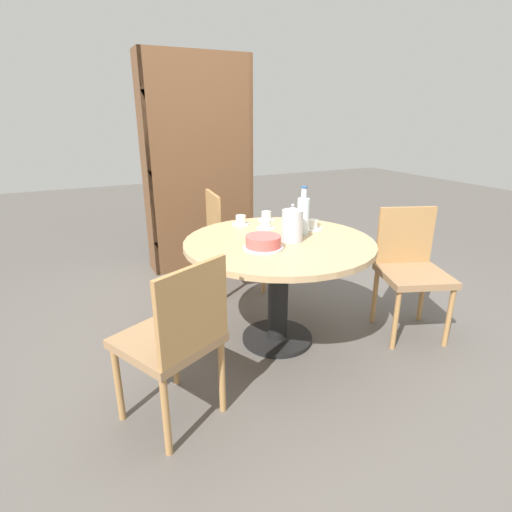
{
  "coord_description": "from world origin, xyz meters",
  "views": [
    {
      "loc": [
        -1.18,
        -2.08,
        1.46
      ],
      "look_at": [
        0.0,
        0.33,
        0.5
      ],
      "focal_mm": 28.0,
      "sensor_mm": 36.0,
      "label": 1
    }
  ],
  "objects_px": {
    "cup_a": "(241,221)",
    "cup_c": "(266,217)",
    "chair_b": "(230,237)",
    "cup_d": "(266,225)",
    "chair_c": "(175,338)",
    "cup_b": "(313,225)",
    "chair_a": "(411,267)",
    "bookshelf": "(199,168)",
    "water_bottle": "(303,215)",
    "coffee_pot": "(292,224)",
    "cake_main": "(263,242)"
  },
  "relations": [
    {
      "from": "cup_b",
      "to": "cup_d",
      "type": "height_order",
      "value": "same"
    },
    {
      "from": "chair_b",
      "to": "cup_a",
      "type": "xyz_separation_m",
      "value": [
        -0.1,
        -0.47,
        0.27
      ]
    },
    {
      "from": "chair_a",
      "to": "cup_b",
      "type": "distance_m",
      "value": 0.73
    },
    {
      "from": "cake_main",
      "to": "cup_d",
      "type": "relative_size",
      "value": 1.85
    },
    {
      "from": "chair_b",
      "to": "chair_c",
      "type": "xyz_separation_m",
      "value": [
        -0.85,
        -1.38,
        0.0
      ]
    },
    {
      "from": "cup_b",
      "to": "coffee_pot",
      "type": "bearing_deg",
      "value": -147.92
    },
    {
      "from": "cake_main",
      "to": "cup_a",
      "type": "height_order",
      "value": "cake_main"
    },
    {
      "from": "chair_a",
      "to": "bookshelf",
      "type": "relative_size",
      "value": 0.44
    },
    {
      "from": "bookshelf",
      "to": "cake_main",
      "type": "relative_size",
      "value": 8.36
    },
    {
      "from": "chair_c",
      "to": "water_bottle",
      "type": "distance_m",
      "value": 1.19
    },
    {
      "from": "bookshelf",
      "to": "cake_main",
      "type": "distance_m",
      "value": 1.76
    },
    {
      "from": "cake_main",
      "to": "cup_a",
      "type": "distance_m",
      "value": 0.56
    },
    {
      "from": "chair_c",
      "to": "cup_a",
      "type": "relative_size",
      "value": 6.73
    },
    {
      "from": "bookshelf",
      "to": "coffee_pot",
      "type": "height_order",
      "value": "bookshelf"
    },
    {
      "from": "cup_a",
      "to": "cup_c",
      "type": "xyz_separation_m",
      "value": [
        0.22,
        0.03,
        0.0
      ]
    },
    {
      "from": "bookshelf",
      "to": "water_bottle",
      "type": "height_order",
      "value": "bookshelf"
    },
    {
      "from": "cake_main",
      "to": "chair_b",
      "type": "bearing_deg",
      "value": 78.63
    },
    {
      "from": "coffee_pot",
      "to": "cup_c",
      "type": "bearing_deg",
      "value": 79.98
    },
    {
      "from": "chair_c",
      "to": "cup_d",
      "type": "height_order",
      "value": "chair_c"
    },
    {
      "from": "cup_b",
      "to": "cake_main",
      "type": "bearing_deg",
      "value": -155.82
    },
    {
      "from": "bookshelf",
      "to": "water_bottle",
      "type": "xyz_separation_m",
      "value": [
        0.18,
        -1.58,
        -0.13
      ]
    },
    {
      "from": "chair_a",
      "to": "bookshelf",
      "type": "bearing_deg",
      "value": 134.94
    },
    {
      "from": "chair_c",
      "to": "cup_c",
      "type": "bearing_deg",
      "value": -161.62
    },
    {
      "from": "chair_c",
      "to": "cup_b",
      "type": "relative_size",
      "value": 6.73
    },
    {
      "from": "bookshelf",
      "to": "cup_b",
      "type": "distance_m",
      "value": 1.56
    },
    {
      "from": "chair_c",
      "to": "water_bottle",
      "type": "relative_size",
      "value": 2.74
    },
    {
      "from": "bookshelf",
      "to": "cup_c",
      "type": "bearing_deg",
      "value": 96.6
    },
    {
      "from": "cup_c",
      "to": "chair_c",
      "type": "bearing_deg",
      "value": -135.88
    },
    {
      "from": "chair_b",
      "to": "water_bottle",
      "type": "height_order",
      "value": "water_bottle"
    },
    {
      "from": "cup_c",
      "to": "coffee_pot",
      "type": "bearing_deg",
      "value": -100.02
    },
    {
      "from": "chair_b",
      "to": "coffee_pot",
      "type": "height_order",
      "value": "coffee_pot"
    },
    {
      "from": "cup_b",
      "to": "cup_d",
      "type": "distance_m",
      "value": 0.32
    },
    {
      "from": "chair_c",
      "to": "chair_a",
      "type": "bearing_deg",
      "value": 160.5
    },
    {
      "from": "chair_c",
      "to": "coffee_pot",
      "type": "relative_size",
      "value": 3.67
    },
    {
      "from": "chair_a",
      "to": "water_bottle",
      "type": "bearing_deg",
      "value": 174.95
    },
    {
      "from": "cup_c",
      "to": "cake_main",
      "type": "bearing_deg",
      "value": -118.97
    },
    {
      "from": "bookshelf",
      "to": "cake_main",
      "type": "xyz_separation_m",
      "value": [
        -0.19,
        -1.73,
        -0.23
      ]
    },
    {
      "from": "chair_a",
      "to": "chair_b",
      "type": "bearing_deg",
      "value": 145.83
    },
    {
      "from": "chair_a",
      "to": "chair_c",
      "type": "distance_m",
      "value": 1.7
    },
    {
      "from": "cup_c",
      "to": "water_bottle",
      "type": "bearing_deg",
      "value": -83.33
    },
    {
      "from": "chair_b",
      "to": "cup_d",
      "type": "bearing_deg",
      "value": -172.81
    },
    {
      "from": "chair_a",
      "to": "coffee_pot",
      "type": "relative_size",
      "value": 3.67
    },
    {
      "from": "water_bottle",
      "to": "cake_main",
      "type": "distance_m",
      "value": 0.41
    },
    {
      "from": "coffee_pot",
      "to": "chair_a",
      "type": "bearing_deg",
      "value": -15.34
    },
    {
      "from": "cake_main",
      "to": "cup_b",
      "type": "height_order",
      "value": "cake_main"
    },
    {
      "from": "chair_b",
      "to": "cup_d",
      "type": "distance_m",
      "value": 0.7
    },
    {
      "from": "cup_b",
      "to": "cup_c",
      "type": "height_order",
      "value": "same"
    },
    {
      "from": "chair_b",
      "to": "water_bottle",
      "type": "distance_m",
      "value": 0.96
    },
    {
      "from": "bookshelf",
      "to": "water_bottle",
      "type": "bearing_deg",
      "value": 96.62
    },
    {
      "from": "cake_main",
      "to": "cup_c",
      "type": "distance_m",
      "value": 0.66
    }
  ]
}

